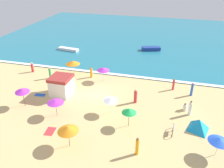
# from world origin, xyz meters

# --- Properties ---
(ground_plane) EXTENTS (60.00, 60.00, 0.00)m
(ground_plane) POSITION_xyz_m (0.00, 0.00, 0.00)
(ground_plane) COLOR #D8B775
(ocean_water) EXTENTS (60.00, 44.00, 0.10)m
(ocean_water) POSITION_xyz_m (0.00, 28.00, 0.05)
(ocean_water) COLOR teal
(ocean_water) RESTS_ON ground_plane
(wave_breaker_foam) EXTENTS (57.00, 0.70, 0.01)m
(wave_breaker_foam) POSITION_xyz_m (0.00, 6.30, 0.10)
(wave_breaker_foam) COLOR white
(wave_breaker_foam) RESTS_ON ocean_water
(lifeguard_cabana) EXTENTS (2.62, 2.75, 2.55)m
(lifeguard_cabana) POSITION_xyz_m (-4.71, -1.23, 1.30)
(lifeguard_cabana) COLOR white
(lifeguard_cabana) RESTS_ON ground_plane
(beach_umbrella_0) EXTENTS (2.36, 2.36, 2.05)m
(beach_umbrella_0) POSITION_xyz_m (2.54, -3.67, 1.79)
(beach_umbrella_0) COLOR silver
(beach_umbrella_0) RESTS_ON ground_plane
(beach_umbrella_1) EXTENTS (2.07, 2.07, 2.10)m
(beach_umbrella_1) POSITION_xyz_m (4.98, -5.45, 1.88)
(beach_umbrella_1) COLOR #4C3823
(beach_umbrella_1) RESTS_ON ground_plane
(beach_umbrella_2) EXTENTS (2.33, 2.34, 2.23)m
(beach_umbrella_2) POSITION_xyz_m (0.24, -9.88, 1.97)
(beach_umbrella_2) COLOR #4C3823
(beach_umbrella_2) RESTS_ON ground_plane
(beach_umbrella_4) EXTENTS (2.53, 2.53, 2.10)m
(beach_umbrella_4) POSITION_xyz_m (-0.66, 3.86, 1.86)
(beach_umbrella_4) COLOR silver
(beach_umbrella_4) RESTS_ON ground_plane
(beach_umbrella_5) EXTENTS (2.93, 2.93, 2.11)m
(beach_umbrella_5) POSITION_xyz_m (-5.84, 5.00, 1.86)
(beach_umbrella_5) COLOR silver
(beach_umbrella_5) RESTS_ON ground_plane
(beach_umbrella_6) EXTENTS (2.41, 2.41, 2.33)m
(beach_umbrella_6) POSITION_xyz_m (-7.82, -4.90, 2.07)
(beach_umbrella_6) COLOR #4C3823
(beach_umbrella_6) RESTS_ON ground_plane
(beach_umbrella_7) EXTENTS (2.09, 2.07, 1.98)m
(beach_umbrella_7) POSITION_xyz_m (13.34, -7.53, 1.71)
(beach_umbrella_7) COLOR silver
(beach_umbrella_7) RESTS_ON ground_plane
(beach_umbrella_8) EXTENTS (2.55, 2.55, 1.98)m
(beach_umbrella_8) POSITION_xyz_m (-3.18, -5.72, 1.81)
(beach_umbrella_8) COLOR #4C3823
(beach_umbrella_8) RESTS_ON ground_plane
(beach_tent) EXTENTS (2.57, 2.67, 1.23)m
(beach_tent) POSITION_xyz_m (12.00, -4.20, 0.61)
(beach_tent) COLOR #1999D8
(beach_tent) RESTS_ON ground_plane
(parked_bicycle) EXTENTS (0.17, 1.82, 0.76)m
(parked_bicycle) POSITION_xyz_m (9.51, -5.42, 0.38)
(parked_bicycle) COLOR black
(parked_bicycle) RESTS_ON ground_plane
(beachgoer_0) EXTENTS (0.46, 0.46, 1.76)m
(beachgoer_0) POSITION_xyz_m (-8.50, 2.63, 0.83)
(beachgoer_0) COLOR green
(beachgoer_0) RESTS_ON ground_plane
(beachgoer_2) EXTENTS (0.40, 0.40, 1.61)m
(beachgoer_2) POSITION_xyz_m (9.20, 3.85, 0.79)
(beachgoer_2) COLOR red
(beachgoer_2) RESTS_ON ground_plane
(beachgoer_3) EXTENTS (0.49, 0.49, 1.58)m
(beachgoer_3) POSITION_xyz_m (-12.31, 3.99, 0.74)
(beachgoer_3) COLOR red
(beachgoer_3) RESTS_ON ground_plane
(beachgoer_4) EXTENTS (0.46, 0.46, 0.93)m
(beachgoer_4) POSITION_xyz_m (10.69, -0.86, 0.40)
(beachgoer_4) COLOR white
(beachgoer_4) RESTS_ON ground_plane
(beachgoer_5) EXTENTS (0.32, 0.32, 1.84)m
(beachgoer_5) POSITION_xyz_m (6.52, -9.28, 0.88)
(beachgoer_5) COLOR orange
(beachgoer_5) RESTS_ON ground_plane
(beachgoer_6) EXTENTS (0.38, 0.38, 1.81)m
(beachgoer_6) POSITION_xyz_m (11.52, 2.88, 0.87)
(beachgoer_6) COLOR blue
(beachgoer_6) RESTS_ON ground_plane
(beachgoer_7) EXTENTS (0.51, 0.51, 1.64)m
(beachgoer_7) POSITION_xyz_m (-2.75, 4.57, 0.76)
(beachgoer_7) COLOR orange
(beachgoer_7) RESTS_ON ground_plane
(beachgoer_8) EXTENTS (0.53, 0.53, 1.84)m
(beachgoer_8) POSITION_xyz_m (4.84, -0.71, 0.86)
(beachgoer_8) COLOR red
(beachgoer_8) RESTS_ON ground_plane
(beachgoer_9) EXTENTS (0.39, 0.39, 1.84)m
(beachgoer_9) POSITION_xyz_m (11.20, -1.69, 0.86)
(beachgoer_9) COLOR white
(beachgoer_9) RESTS_ON ground_plane
(beach_towel_0) EXTENTS (1.49, 0.90, 0.01)m
(beach_towel_0) POSITION_xyz_m (-7.42, -2.20, 0.01)
(beach_towel_0) COLOR blue
(beach_towel_0) RESTS_ON ground_plane
(beach_towel_1) EXTENTS (1.06, 1.46, 0.01)m
(beach_towel_1) POSITION_xyz_m (-2.57, -8.48, 0.01)
(beach_towel_1) COLOR red
(beach_towel_1) RESTS_ON ground_plane
(small_boat_0) EXTENTS (3.74, 2.26, 0.67)m
(small_boat_0) POSITION_xyz_m (4.46, 18.77, 0.44)
(small_boat_0) COLOR navy
(small_boat_0) RESTS_ON ocean_water
(small_boat_1) EXTENTS (4.19, 1.56, 0.48)m
(small_boat_1) POSITION_xyz_m (-11.03, 14.45, 0.34)
(small_boat_1) COLOR white
(small_boat_1) RESTS_ON ocean_water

